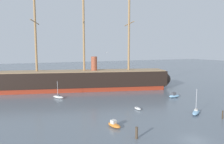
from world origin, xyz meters
TOP-DOWN VIEW (x-y plane):
  - ground_plane at (0.00, 0.00)m, footprint 400.00×400.00m
  - tall_ship at (-3.85, 46.13)m, footprint 66.88×23.96m
  - motorboat_foreground_left at (-9.08, 10.27)m, footprint 2.08×3.32m
  - sailboat_foreground_right at (10.50, 9.90)m, footprint 4.31×3.48m
  - dinghy_near_centre at (0.65, 18.10)m, footprint 1.11×2.34m
  - motorboat_mid_right at (16.84, 24.36)m, footprint 3.60×1.51m
  - sailboat_alongside_bow at (-14.38, 37.34)m, footprint 3.11×3.79m
  - dinghy_far_right at (28.24, 54.39)m, footprint 1.51×2.89m
  - mooring_piling_nearest at (13.01, 5.31)m, footprint 0.26×0.26m
  - mooring_piling_left_pair at (-7.93, 4.26)m, footprint 0.43×0.43m
  - seagull_in_flight at (-0.44, 34.18)m, footprint 1.32×0.66m

SIDE VIEW (x-z plane):
  - ground_plane at x=0.00m, z-range 0.00..0.00m
  - dinghy_near_centre at x=0.65m, z-range 0.00..0.55m
  - dinghy_far_right at x=28.24m, z-range 0.00..0.66m
  - sailboat_alongside_bow at x=-14.38m, z-range -2.07..2.90m
  - motorboat_foreground_left at x=-9.08m, z-range -0.19..1.10m
  - sailboat_foreground_right at x=10.50m, z-range -2.34..3.28m
  - motorboat_mid_right at x=16.84m, z-range -0.22..1.28m
  - mooring_piling_nearest at x=13.01m, z-range 0.00..1.72m
  - mooring_piling_left_pair at x=-7.93m, z-range 0.00..1.93m
  - tall_ship at x=-3.85m, z-range -12.85..20.01m
  - seagull_in_flight at x=-0.44m, z-range 13.02..13.16m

